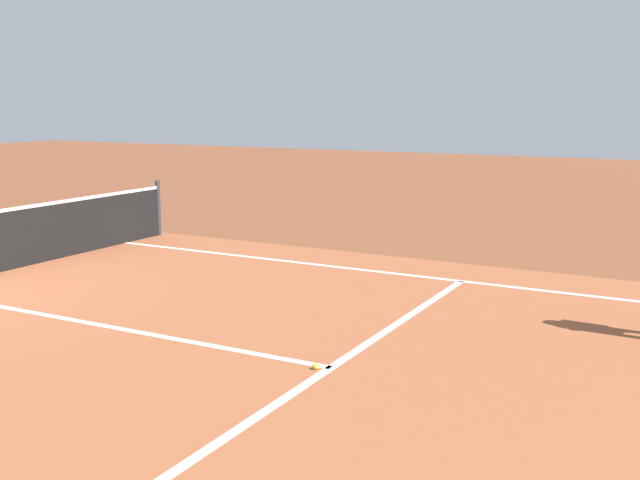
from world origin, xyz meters
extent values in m
cube|color=white|center=(4.11, -5.95, 0.00)|extent=(0.10, 11.89, 0.01)
cube|color=white|center=(0.00, -6.40, 0.00)|extent=(8.22, 0.10, 0.01)
cube|color=white|center=(0.00, -3.20, 0.00)|extent=(0.10, 6.40, 0.01)
cylinder|color=#33383D|center=(5.06, 0.00, 0.54)|extent=(0.09, 0.09, 1.07)
sphere|color=#CCE033|center=(-0.10, -6.29, 0.03)|extent=(0.07, 0.07, 0.07)
camera|label=1|loc=(-6.27, -9.65, 2.58)|focal=42.49mm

